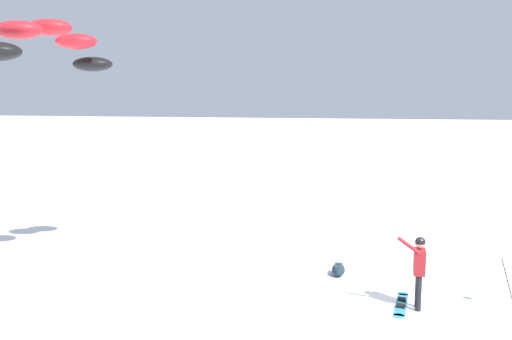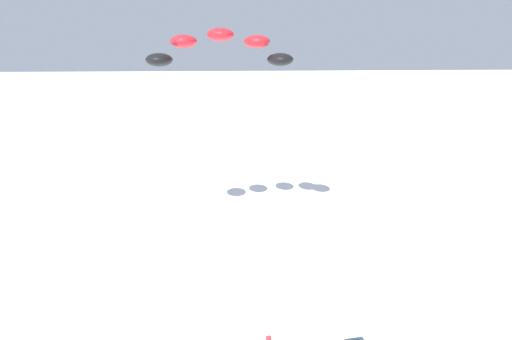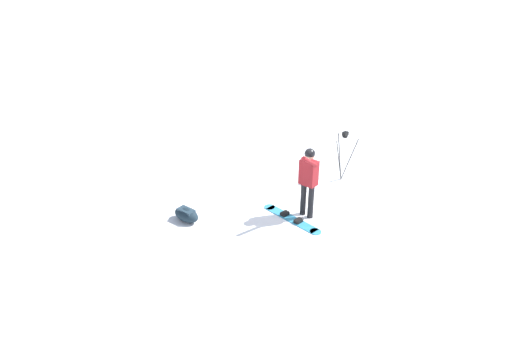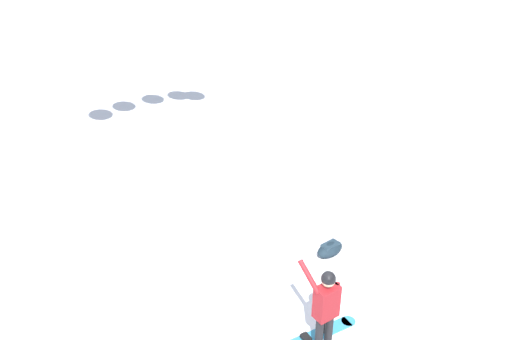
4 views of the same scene
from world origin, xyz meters
name	(u,v)px [view 4 (image 4 of 4)]	position (x,y,z in m)	size (l,w,h in m)	color
snowboarder	(326,305)	(0.12, -0.29, 1.10)	(0.50, 0.67, 1.81)	black
snowboard	(316,335)	(0.27, 0.08, 0.02)	(1.76, 0.34, 0.10)	teal
gear_bag_large	(330,249)	(2.04, 1.86, 0.17)	(0.73, 0.45, 0.32)	#192833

